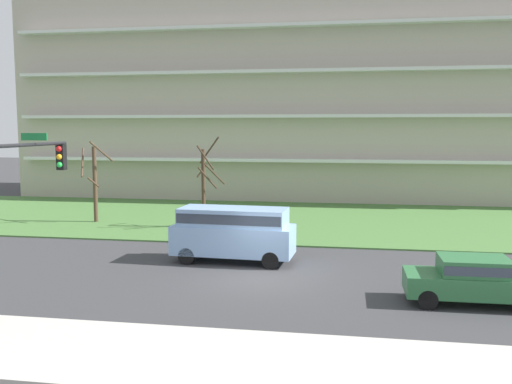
# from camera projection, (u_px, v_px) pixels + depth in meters

# --- Properties ---
(ground) EXTENTS (160.00, 160.00, 0.00)m
(ground) POSITION_uv_depth(u_px,v_px,m) (261.00, 278.00, 21.83)
(ground) COLOR #38383A
(sidewalk_curb_near) EXTENTS (80.00, 4.00, 0.15)m
(sidewalk_curb_near) POSITION_uv_depth(u_px,v_px,m) (209.00, 360.00, 13.99)
(sidewalk_curb_near) COLOR #BCB7AD
(sidewalk_curb_near) RESTS_ON ground
(grass_lawn_strip) EXTENTS (80.00, 16.00, 0.08)m
(grass_lawn_strip) POSITION_uv_depth(u_px,v_px,m) (296.00, 220.00, 35.54)
(grass_lawn_strip) COLOR #477238
(grass_lawn_strip) RESTS_ON ground
(apartment_building) EXTENTS (47.86, 13.10, 16.68)m
(apartment_building) POSITION_uv_depth(u_px,v_px,m) (313.00, 98.00, 48.39)
(apartment_building) COLOR #B2A899
(apartment_building) RESTS_ON ground
(tree_far_left) EXTENTS (2.07, 1.56, 5.03)m
(tree_far_left) POSITION_uv_depth(u_px,v_px,m) (94.00, 181.00, 34.24)
(tree_far_left) COLOR #4C3828
(tree_far_left) RESTS_ON ground
(tree_left) EXTENTS (1.66, 2.08, 5.30)m
(tree_left) POSITION_uv_depth(u_px,v_px,m) (205.00, 183.00, 32.45)
(tree_left) COLOR #423023
(tree_left) RESTS_ON ground
(van_blue_near_left) EXTENTS (5.30, 2.27, 2.36)m
(van_blue_near_left) POSITION_uv_depth(u_px,v_px,m) (233.00, 230.00, 24.39)
(van_blue_near_left) COLOR #8CB2E0
(van_blue_near_left) RESTS_ON ground
(sedan_green_center_left) EXTENTS (4.41, 1.84, 1.57)m
(sedan_green_center_left) POSITION_uv_depth(u_px,v_px,m) (474.00, 278.00, 18.54)
(sedan_green_center_left) COLOR #2D6B3D
(sedan_green_center_left) RESTS_ON ground
(traffic_signal_mast) EXTENTS (0.90, 4.53, 5.66)m
(traffic_signal_mast) POSITION_uv_depth(u_px,v_px,m) (21.00, 190.00, 17.60)
(traffic_signal_mast) COLOR black
(traffic_signal_mast) RESTS_ON ground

